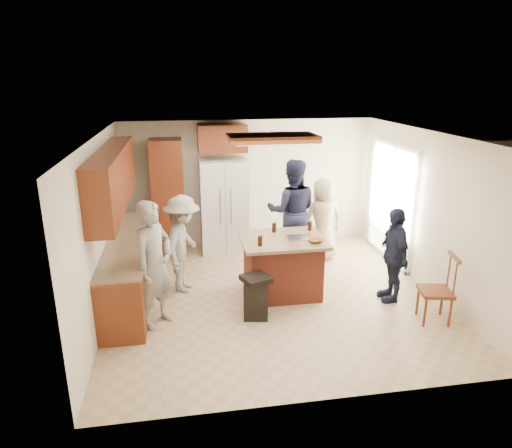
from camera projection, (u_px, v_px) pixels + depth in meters
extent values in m
plane|color=tan|center=(273.00, 295.00, 7.21)|extent=(5.00, 5.00, 0.00)
plane|color=white|center=(275.00, 135.00, 6.44)|extent=(5.00, 5.00, 0.00)
plane|color=beige|center=(249.00, 183.00, 9.17)|extent=(5.00, 0.00, 5.00)
plane|color=beige|center=(325.00, 295.00, 4.48)|extent=(5.00, 0.00, 5.00)
plane|color=beige|center=(101.00, 228.00, 6.43)|extent=(0.00, 5.00, 5.00)
plane|color=beige|center=(428.00, 212.00, 7.22)|extent=(0.00, 5.00, 5.00)
cube|color=white|center=(392.00, 204.00, 8.40)|extent=(0.02, 1.60, 2.10)
cube|color=white|center=(391.00, 204.00, 8.40)|extent=(0.08, 1.72, 2.10)
cube|color=maroon|center=(272.00, 138.00, 6.65)|extent=(1.30, 0.70, 0.10)
cube|color=white|center=(272.00, 142.00, 6.66)|extent=(1.10, 0.50, 0.02)
cube|color=olive|center=(460.00, 254.00, 8.98)|extent=(3.00, 3.00, 0.10)
cube|color=#593319|center=(481.00, 194.00, 9.33)|extent=(1.40, 1.60, 2.00)
imported|color=gray|center=(155.00, 265.00, 6.11)|extent=(0.76, 0.80, 1.78)
imported|color=#181A31|center=(292.00, 211.00, 8.29)|extent=(1.02, 0.74, 1.91)
imported|color=tan|center=(323.00, 219.00, 8.45)|extent=(0.82, 0.61, 1.55)
imported|color=#191E33|center=(394.00, 255.00, 6.87)|extent=(0.49, 0.89, 1.47)
imported|color=gray|center=(183.00, 244.00, 7.16)|extent=(0.76, 1.11, 1.57)
cube|color=maroon|center=(130.00, 269.00, 7.11)|extent=(0.60, 3.00, 0.88)
cube|color=#846B4C|center=(127.00, 241.00, 6.96)|extent=(0.64, 3.00, 0.04)
cube|color=maroon|center=(113.00, 179.00, 6.64)|extent=(0.35, 3.00, 0.85)
cube|color=maroon|center=(168.00, 197.00, 8.68)|extent=(0.60, 0.60, 2.20)
cube|color=maroon|center=(222.00, 138.00, 8.51)|extent=(0.90, 0.60, 0.50)
cube|color=white|center=(224.00, 206.00, 8.84)|extent=(0.90, 0.72, 1.80)
cube|color=gray|center=(226.00, 211.00, 8.49)|extent=(0.01, 0.01, 1.71)
cylinder|color=silver|center=(220.00, 207.00, 8.43)|extent=(0.02, 0.02, 0.70)
cylinder|color=silver|center=(231.00, 207.00, 8.46)|extent=(0.02, 0.02, 0.70)
cube|color=maroon|center=(282.00, 268.00, 7.14)|extent=(1.10, 0.85, 0.88)
cube|color=#88704F|center=(283.00, 240.00, 6.99)|extent=(1.28, 1.03, 0.05)
cube|color=silver|center=(299.00, 238.00, 6.98)|extent=(0.38, 0.30, 0.02)
imported|color=brown|center=(316.00, 241.00, 6.82)|extent=(0.25, 0.25, 0.05)
cylinder|color=black|center=(260.00, 241.00, 6.66)|extent=(0.07, 0.07, 0.15)
cylinder|color=black|center=(274.00, 228.00, 7.25)|extent=(0.07, 0.07, 0.15)
cylinder|color=black|center=(310.00, 226.00, 7.32)|extent=(0.07, 0.07, 0.15)
cube|color=black|center=(256.00, 299.00, 6.49)|extent=(0.39, 0.39, 0.55)
cube|color=black|center=(256.00, 279.00, 6.39)|extent=(0.47, 0.47, 0.08)
cube|color=maroon|center=(436.00, 292.00, 6.32)|extent=(0.50, 0.50, 0.05)
cylinder|color=maroon|center=(425.00, 312.00, 6.24)|extent=(0.04, 0.04, 0.44)
cylinder|color=maroon|center=(450.00, 313.00, 6.23)|extent=(0.04, 0.04, 0.44)
cylinder|color=maroon|center=(418.00, 301.00, 6.56)|extent=(0.04, 0.04, 0.44)
cylinder|color=maroon|center=(442.00, 301.00, 6.55)|extent=(0.04, 0.04, 0.44)
cube|color=maroon|center=(455.00, 257.00, 6.15)|extent=(0.12, 0.40, 0.05)
cylinder|color=maroon|center=(455.00, 278.00, 6.12)|extent=(0.03, 0.03, 0.50)
cylinder|color=maroon|center=(449.00, 271.00, 6.35)|extent=(0.03, 0.03, 0.50)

